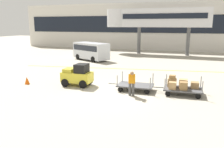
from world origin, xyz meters
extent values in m
plane|color=#A8A08E|center=(0.00, 0.00, 0.00)|extent=(120.00, 120.00, 0.00)
cube|color=yellow|center=(-1.98, 7.58, 0.00)|extent=(19.48, 3.36, 0.01)
cube|color=beige|center=(0.00, 26.00, 3.92)|extent=(52.95, 2.40, 7.84)
cube|color=black|center=(0.00, 24.75, 4.31)|extent=(50.30, 0.12, 2.80)
cube|color=silver|center=(0.49, 20.00, 5.18)|extent=(12.61, 2.20, 2.60)
cylinder|color=silver|center=(-6.41, 20.00, 5.18)|extent=(3.00, 3.00, 2.60)
cube|color=black|center=(0.49, 18.86, 5.38)|extent=(11.35, 0.08, 0.70)
cylinder|color=#59595B|center=(-2.98, 20.00, 1.94)|extent=(0.50, 0.50, 3.88)
cylinder|color=#59595B|center=(3.96, 20.00, 1.94)|extent=(0.50, 0.50, 3.88)
cube|color=gold|center=(-3.04, 0.60, 0.63)|extent=(2.14, 1.18, 0.70)
cube|color=black|center=(-2.67, 0.61, 1.28)|extent=(0.84, 1.02, 0.60)
cube|color=gold|center=(-3.61, 0.58, 1.10)|extent=(0.73, 0.96, 0.24)
cylinder|color=black|center=(-3.74, 1.10, 0.28)|extent=(0.57, 0.20, 0.56)
cylinder|color=black|center=(-3.70, 0.05, 0.28)|extent=(0.57, 0.20, 0.56)
cylinder|color=black|center=(-2.37, 1.15, 0.28)|extent=(0.57, 0.20, 0.56)
cylinder|color=black|center=(-2.34, 0.10, 0.28)|extent=(0.57, 0.20, 0.56)
cube|color=#4C4C4F|center=(1.16, 0.75, 0.36)|extent=(2.35, 1.48, 0.08)
cylinder|color=gray|center=(0.08, 1.36, 0.75)|extent=(0.06, 0.06, 0.70)
cylinder|color=gray|center=(0.13, 0.07, 0.75)|extent=(0.06, 0.06, 0.70)
cylinder|color=gray|center=(2.19, 1.43, 0.75)|extent=(0.06, 0.06, 0.70)
cylinder|color=gray|center=(2.24, 0.15, 0.75)|extent=(0.06, 0.06, 0.70)
cylinder|color=black|center=(0.28, 1.32, 0.16)|extent=(0.32, 0.11, 0.32)
cylinder|color=black|center=(0.32, 0.13, 0.16)|extent=(0.32, 0.11, 0.32)
cylinder|color=black|center=(2.00, 1.38, 0.16)|extent=(0.32, 0.11, 0.32)
cylinder|color=black|center=(2.04, 0.19, 0.16)|extent=(0.32, 0.11, 0.32)
cylinder|color=#333333|center=(-0.34, 0.70, 0.34)|extent=(0.70, 0.08, 0.05)
cube|color=#4C4C4F|center=(4.16, 0.86, 0.36)|extent=(2.35, 1.48, 0.08)
cylinder|color=gray|center=(3.08, 1.47, 0.75)|extent=(0.06, 0.06, 0.70)
cylinder|color=gray|center=(3.12, 0.18, 0.75)|extent=(0.06, 0.06, 0.70)
cylinder|color=gray|center=(5.19, 1.54, 0.75)|extent=(0.06, 0.06, 0.70)
cylinder|color=gray|center=(5.24, 0.25, 0.75)|extent=(0.06, 0.06, 0.70)
cylinder|color=black|center=(3.27, 1.42, 0.16)|extent=(0.32, 0.11, 0.32)
cylinder|color=black|center=(3.32, 0.23, 0.16)|extent=(0.32, 0.11, 0.32)
cylinder|color=black|center=(5.00, 1.49, 0.16)|extent=(0.32, 0.11, 0.32)
cylinder|color=black|center=(5.04, 0.30, 0.16)|extent=(0.32, 0.11, 0.32)
cylinder|color=#333333|center=(2.66, 0.81, 0.34)|extent=(0.70, 0.08, 0.05)
cube|color=#9E7A4C|center=(3.46, 1.12, 0.66)|extent=(0.52, 0.54, 0.51)
cube|color=tan|center=(3.55, 0.49, 0.62)|extent=(0.43, 0.40, 0.44)
cube|color=tan|center=(4.15, 1.16, 0.65)|extent=(0.51, 0.51, 0.51)
cube|color=olive|center=(4.18, 0.57, 0.64)|extent=(0.50, 0.52, 0.48)
cube|color=#9E7A4C|center=(4.83, 1.15, 0.60)|extent=(0.49, 0.53, 0.39)
cube|color=olive|center=(3.46, 1.12, 1.02)|extent=(0.39, 0.39, 0.21)
cylinder|color=#4C4C4C|center=(1.11, -0.43, 0.41)|extent=(0.16, 0.16, 0.82)
cylinder|color=#4C4C4C|center=(1.30, -0.37, 0.41)|extent=(0.16, 0.16, 0.82)
cube|color=orange|center=(1.23, -0.49, 1.09)|extent=(0.50, 0.52, 0.61)
sphere|color=#8C6647|center=(1.26, -0.61, 1.45)|extent=(0.22, 0.22, 0.22)
cube|color=silver|center=(-7.03, 11.74, 1.15)|extent=(5.14, 3.85, 1.90)
cube|color=#1E232D|center=(-7.03, 11.74, 1.55)|extent=(4.82, 3.71, 0.64)
cylinder|color=black|center=(-8.75, 11.63, 0.34)|extent=(0.72, 0.52, 0.68)
cylinder|color=black|center=(-6.09, 10.30, 0.34)|extent=(0.72, 0.52, 0.68)
cone|color=#EA590F|center=(-6.70, -0.26, 0.28)|extent=(0.36, 0.36, 0.55)
camera|label=1|loc=(4.48, -13.33, 4.28)|focal=36.33mm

